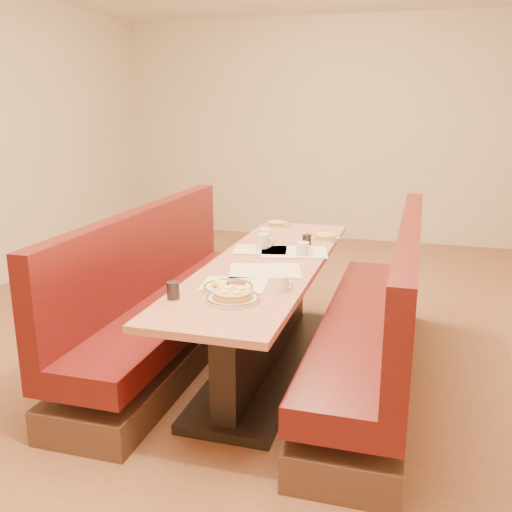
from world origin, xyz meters
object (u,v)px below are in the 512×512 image
(eggs_plate, at_px, (227,287))
(coffee_mug_b, at_px, (263,241))
(diner_table, at_px, (266,316))
(coffee_mug_a, at_px, (283,283))
(soda_tumbler_mid, at_px, (307,240))
(booth_left, at_px, (165,307))
(coffee_mug_c, at_px, (303,249))
(booth_right, at_px, (377,330))
(pancake_plate, at_px, (233,297))
(coffee_mug_d, at_px, (266,235))
(soda_tumbler_near, at_px, (173,290))

(eggs_plate, height_order, coffee_mug_b, coffee_mug_b)
(diner_table, xyz_separation_m, coffee_mug_a, (0.24, -0.53, 0.42))
(soda_tumbler_mid, bearing_deg, coffee_mug_a, -86.06)
(coffee_mug_a, bearing_deg, soda_tumbler_mid, 111.65)
(booth_left, bearing_deg, diner_table, 0.00)
(booth_left, relative_size, coffee_mug_c, 21.27)
(coffee_mug_b, height_order, soda_tumbler_mid, coffee_mug_b)
(booth_right, bearing_deg, pancake_plate, -132.04)
(booth_right, relative_size, soda_tumbler_mid, 27.87)
(booth_right, bearing_deg, coffee_mug_b, 158.31)
(diner_table, distance_m, coffee_mug_d, 0.71)
(booth_right, distance_m, coffee_mug_d, 1.13)
(booth_left, xyz_separation_m, soda_tumbler_mid, (0.90, 0.48, 0.43))
(coffee_mug_a, relative_size, coffee_mug_c, 0.88)
(booth_right, distance_m, soda_tumbler_mid, 0.86)
(eggs_plate, bearing_deg, coffee_mug_c, 73.24)
(booth_left, xyz_separation_m, coffee_mug_b, (0.62, 0.34, 0.44))
(pancake_plate, distance_m, coffee_mug_d, 1.33)
(pancake_plate, distance_m, coffee_mug_c, 1.02)
(coffee_mug_c, relative_size, coffee_mug_d, 0.94)
(diner_table, height_order, pancake_plate, pancake_plate)
(coffee_mug_d, xyz_separation_m, soda_tumbler_near, (-0.13, -1.38, -0.00))
(booth_left, relative_size, coffee_mug_a, 24.07)
(booth_right, bearing_deg, coffee_mug_c, 157.05)
(coffee_mug_a, bearing_deg, soda_tumbler_near, -132.03)
(eggs_plate, xyz_separation_m, coffee_mug_c, (0.25, 0.84, 0.03))
(pancake_plate, xyz_separation_m, soda_tumbler_mid, (0.14, 1.26, 0.02))
(booth_left, height_order, soda_tumbler_near, booth_left)
(coffee_mug_b, relative_size, coffee_mug_c, 1.15)
(pancake_plate, height_order, coffee_mug_a, coffee_mug_a)
(eggs_plate, bearing_deg, coffee_mug_b, 93.56)
(booth_left, xyz_separation_m, eggs_plate, (0.68, -0.61, 0.41))
(booth_right, height_order, coffee_mug_d, booth_right)
(coffee_mug_d, bearing_deg, coffee_mug_a, -73.59)
(booth_right, xyz_separation_m, eggs_plate, (-0.79, -0.61, 0.41))
(booth_right, height_order, soda_tumbler_mid, booth_right)
(eggs_plate, height_order, coffee_mug_c, coffee_mug_c)
(coffee_mug_b, distance_m, coffee_mug_c, 0.33)
(diner_table, relative_size, coffee_mug_a, 24.07)
(eggs_plate, distance_m, coffee_mug_c, 0.87)
(pancake_plate, bearing_deg, booth_left, 134.52)
(diner_table, bearing_deg, coffee_mug_a, -65.61)
(booth_right, xyz_separation_m, coffee_mug_b, (-0.85, 0.34, 0.44))
(booth_right, distance_m, eggs_plate, 1.08)
(pancake_plate, xyz_separation_m, coffee_mug_a, (0.21, 0.25, 0.02))
(coffee_mug_b, relative_size, soda_tumbler_near, 1.45)
(diner_table, distance_m, booth_right, 0.73)
(eggs_plate, bearing_deg, coffee_mug_d, 94.81)
(coffee_mug_d, bearing_deg, pancake_plate, -85.74)
(pancake_plate, relative_size, soda_tumbler_near, 3.06)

